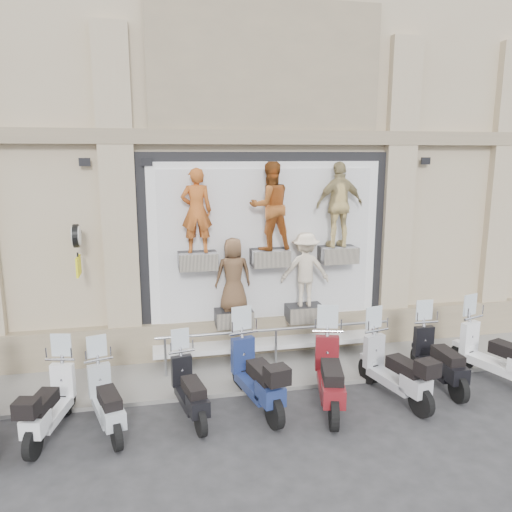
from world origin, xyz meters
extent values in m
plane|color=#2B2B2E|center=(0.00, 0.00, 0.00)|extent=(90.00, 90.00, 0.00)
cube|color=gray|center=(0.00, 2.10, 0.04)|extent=(16.00, 2.20, 0.08)
cube|color=black|center=(0.00, 2.96, 2.40)|extent=(5.60, 0.10, 4.30)
cube|color=white|center=(0.00, 2.90, 2.40)|extent=(5.10, 0.06, 3.90)
cube|color=white|center=(0.00, 2.86, 2.40)|extent=(4.70, 0.04, 3.60)
cube|color=white|center=(0.00, 2.55, 0.42)|extent=(5.10, 0.75, 0.10)
cube|color=#28282B|center=(-1.55, 2.59, 2.33)|extent=(0.80, 0.50, 0.35)
imported|color=#CC6224|center=(-1.55, 2.59, 3.37)|extent=(0.65, 0.45, 1.74)
cube|color=#28282B|center=(0.00, 2.59, 2.33)|extent=(0.80, 0.50, 0.35)
imported|color=brown|center=(0.00, 2.59, 3.43)|extent=(1.00, 0.83, 1.85)
cube|color=#28282B|center=(1.55, 2.59, 2.33)|extent=(0.80, 0.50, 0.35)
imported|color=tan|center=(1.55, 2.59, 3.43)|extent=(1.13, 0.56, 1.85)
cube|color=#28282B|center=(-0.80, 2.59, 1.02)|extent=(0.80, 0.50, 0.35)
imported|color=brown|center=(-0.80, 2.59, 1.99)|extent=(0.78, 0.52, 1.58)
cube|color=#28282B|center=(0.80, 2.59, 1.02)|extent=(0.80, 0.50, 0.35)
imported|color=#F4E1C0|center=(0.80, 2.59, 2.02)|extent=(1.16, 0.80, 1.64)
cube|color=black|center=(-3.90, 2.72, 2.95)|extent=(0.06, 0.56, 0.06)
cylinder|color=black|center=(-3.90, 2.45, 2.95)|extent=(0.10, 0.46, 0.46)
cube|color=yellow|center=(-3.90, 2.45, 2.35)|extent=(0.04, 0.50, 0.38)
camera|label=1|loc=(-2.49, -7.60, 4.51)|focal=35.00mm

